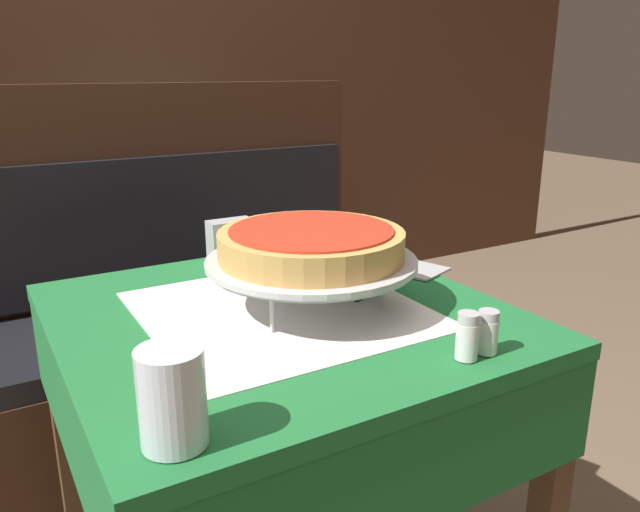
{
  "coord_description": "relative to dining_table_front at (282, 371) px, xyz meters",
  "views": [
    {
      "loc": [
        -0.47,
        -0.93,
        1.16
      ],
      "look_at": [
        0.05,
        -0.05,
        0.85
      ],
      "focal_mm": 35.0,
      "sensor_mm": 36.0,
      "label": 1
    }
  ],
  "objects": [
    {
      "name": "condiment_caddy",
      "position": [
        0.37,
        1.5,
        0.16
      ],
      "size": [
        0.11,
        0.11,
        0.15
      ],
      "color": "black",
      "rests_on": "dining_table_rear"
    },
    {
      "name": "dining_table_rear",
      "position": [
        0.3,
        1.5,
        0.0
      ],
      "size": [
        0.71,
        0.71,
        0.75
      ],
      "color": "#1E6B33",
      "rests_on": "ground_plane"
    },
    {
      "name": "dining_table_front",
      "position": [
        0.0,
        0.0,
        0.0
      ],
      "size": [
        0.76,
        0.76,
        0.75
      ],
      "color": "#1E6B33",
      "rests_on": "ground_plane"
    },
    {
      "name": "back_wall_panel",
      "position": [
        0.0,
        1.99,
        0.58
      ],
      "size": [
        6.0,
        0.04,
        2.4
      ],
      "primitive_type": "cube",
      "color": "#4C2D1E",
      "rests_on": "ground_plane"
    },
    {
      "name": "water_glass_near",
      "position": [
        -0.29,
        -0.31,
        0.18
      ],
      "size": [
        0.08,
        0.08,
        0.12
      ],
      "color": "silver",
      "rests_on": "dining_table_front"
    },
    {
      "name": "booth_bench",
      "position": [
        0.0,
        0.78,
        -0.3
      ],
      "size": [
        1.44,
        0.5,
        1.12
      ],
      "color": "#3D2316",
      "rests_on": "ground_plane"
    },
    {
      "name": "deep_dish_pizza",
      "position": [
        0.05,
        -0.02,
        0.24
      ],
      "size": [
        0.33,
        0.33,
        0.05
      ],
      "color": "tan",
      "rests_on": "pizza_pan_stand"
    },
    {
      "name": "pizza_pan_stand",
      "position": [
        0.05,
        -0.02,
        0.2
      ],
      "size": [
        0.38,
        0.38,
        0.09
      ],
      "color": "#ADADB2",
      "rests_on": "dining_table_front"
    },
    {
      "name": "pizza_server",
      "position": [
        0.28,
        0.02,
        0.13
      ],
      "size": [
        0.29,
        0.15,
        0.01
      ],
      "color": "#BCBCC1",
      "rests_on": "dining_table_front"
    },
    {
      "name": "napkin_holder",
      "position": [
        0.04,
        0.33,
        0.17
      ],
      "size": [
        0.1,
        0.05,
        0.09
      ],
      "color": "#B2B2B7",
      "rests_on": "dining_table_front"
    },
    {
      "name": "salt_shaker",
      "position": [
        0.15,
        -0.31,
        0.16
      ],
      "size": [
        0.03,
        0.03,
        0.07
      ],
      "color": "silver",
      "rests_on": "dining_table_front"
    },
    {
      "name": "pepper_shaker",
      "position": [
        0.19,
        -0.31,
        0.15
      ],
      "size": [
        0.03,
        0.03,
        0.07
      ],
      "color": "silver",
      "rests_on": "dining_table_front"
    }
  ]
}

